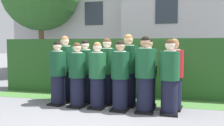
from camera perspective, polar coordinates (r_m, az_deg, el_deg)
The scene contains 17 objects.
ground_plane at distance 5.78m, azimuth -0.62°, elevation -10.61°, with size 60.00×60.00×0.00m, color slate.
student_front_row_0 at distance 6.23m, azimuth -12.41°, elevation -2.63°, with size 0.42×0.49×1.57m.
student_front_row_1 at distance 5.92m, azimuth -8.02°, elevation -3.10°, with size 0.41×0.48×1.53m.
student_front_row_2 at distance 5.75m, azimuth -3.38°, elevation -3.23°, with size 0.40×0.46×1.55m.
student_front_row_3 at distance 5.54m, azimuth 1.90°, elevation -3.35°, with size 0.41×0.48×1.58m.
student_front_row_4 at distance 5.44m, azimuth 7.62°, elevation -3.05°, with size 0.43×0.48×1.67m.
student_front_row_5 at distance 5.37m, azimuth 13.14°, elevation -3.57°, with size 0.42×0.50×1.60m.
student_rear_row_0 at distance 6.61m, azimuth -10.76°, elevation -1.60°, with size 0.45×0.53×1.71m.
student_rear_row_1 at distance 6.34m, azimuth -6.18°, elevation -2.29°, with size 0.42×0.46×1.60m.
student_rear_row_2 at distance 6.18m, azimuth -1.15°, elevation -2.23°, with size 0.43×0.50×1.65m.
student_rear_row_3 at distance 6.01m, azimuth 3.76°, elevation -1.99°, with size 0.45×0.57×1.74m.
student_rear_row_4 at distance 5.87m, azimuth 8.28°, elevation -2.67°, with size 0.43×0.48×1.64m.
student_in_red_blazer at distance 5.81m, azimuth 14.07°, elevation -2.90°, with size 0.43×0.53×1.62m.
hedge at distance 7.35m, azimuth 3.11°, elevation -0.86°, with size 7.65×0.70×1.66m.
school_building_main at distance 14.03m, azimuth -7.55°, elevation 12.09°, with size 6.51×3.26×6.63m.
school_building_annex at distance 12.93m, azimuth 20.07°, elevation 12.84°, with size 7.36×4.71×6.75m.
lawn_strip at distance 6.71m, azimuth 1.67°, elevation -8.48°, with size 7.65×0.90×0.01m, color #477A38.
Camera 1 is at (1.50, -5.38, 1.49)m, focal length 39.61 mm.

